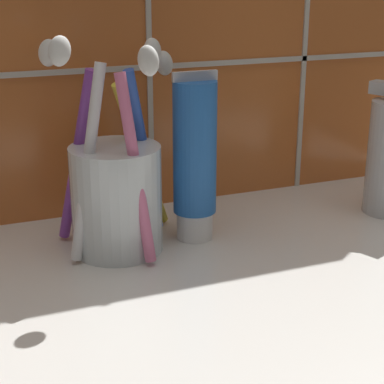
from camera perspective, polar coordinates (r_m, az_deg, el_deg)
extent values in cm
cube|color=silver|center=(48.80, 1.21, -9.41)|extent=(65.92, 36.80, 2.00)
cube|color=#C6662D|center=(60.51, -5.70, 15.67)|extent=(75.92, 1.50, 41.33)
cube|color=beige|center=(60.22, -5.32, 10.92)|extent=(75.92, 0.24, 0.50)
cube|color=beige|center=(60.17, -3.90, 15.70)|extent=(0.50, 0.24, 41.33)
cube|color=beige|center=(67.02, 10.19, 15.83)|extent=(0.50, 0.24, 41.33)
cylinder|color=silver|center=(53.01, -6.72, -0.64)|extent=(7.46, 7.46, 8.93)
cylinder|color=blue|center=(54.25, -4.26, 3.43)|extent=(4.18, 3.37, 14.69)
ellipsoid|color=white|center=(54.25, -3.14, 12.42)|extent=(2.52, 2.33, 2.55)
cylinder|color=yellow|center=(55.43, -4.50, 3.13)|extent=(5.80, 3.78, 13.61)
ellipsoid|color=white|center=(56.01, -2.50, 11.37)|extent=(2.72, 2.30, 2.67)
cylinder|color=purple|center=(53.60, -10.20, 3.05)|extent=(3.79, 3.86, 14.81)
ellipsoid|color=white|center=(53.12, -12.65, 11.98)|extent=(2.45, 2.46, 2.54)
cylinder|color=white|center=(50.36, -9.23, 2.48)|extent=(4.08, 2.02, 15.52)
ellipsoid|color=white|center=(47.76, -11.70, 12.17)|extent=(2.38, 1.85, 2.49)
cylinder|color=pink|center=(49.54, -5.02, 1.99)|extent=(2.62, 3.46, 14.86)
ellipsoid|color=white|center=(46.72, -3.91, 11.57)|extent=(2.19, 2.43, 2.46)
cylinder|color=white|center=(56.17, 0.24, -2.85)|extent=(3.14, 3.14, 2.48)
cylinder|color=blue|center=(53.93, 0.25, 3.93)|extent=(3.69, 3.69, 11.28)
cube|color=silver|center=(52.64, 0.26, 10.28)|extent=(3.88, 0.36, 0.80)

